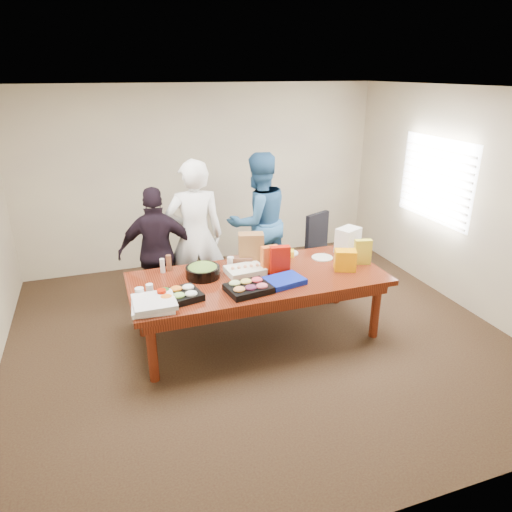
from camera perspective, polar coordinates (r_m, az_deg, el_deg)
name	(u,v)px	position (r m, az deg, el deg)	size (l,w,h in m)	color
floor	(258,336)	(5.47, 0.27, -9.79)	(5.50, 5.00, 0.02)	#47301E
ceiling	(259,87)	(4.66, 0.34, 20.01)	(5.50, 5.00, 0.02)	white
wall_back	(204,177)	(7.22, -6.43, 9.67)	(5.50, 0.04, 2.70)	beige
wall_front	(402,350)	(2.88, 17.49, -11.00)	(5.50, 0.04, 2.70)	beige
wall_right	(468,202)	(6.33, 24.62, 6.07)	(0.04, 5.00, 2.70)	beige
window_panel	(435,180)	(6.71, 21.18, 8.72)	(0.03, 1.40, 1.10)	white
window_blinds	(433,180)	(6.68, 20.92, 8.71)	(0.04, 1.36, 1.00)	beige
conference_table	(258,307)	(5.28, 0.28, -6.23)	(2.80, 1.20, 0.75)	#4C1C0F
office_chair	(322,255)	(6.43, 8.08, 0.12)	(0.51, 0.51, 1.00)	black
person_center	(195,237)	(5.75, -7.46, 2.35)	(0.70, 0.46, 1.92)	white
person_right	(258,222)	(6.32, 0.28, 4.20)	(0.92, 0.71, 1.88)	#2E6399
person_left	(158,252)	(5.74, -11.94, 0.43)	(0.95, 0.39, 1.62)	black
veggie_tray	(178,296)	(4.67, -9.60, -4.90)	(0.44, 0.34, 0.07)	black
fruit_tray	(248,289)	(4.76, -0.95, -4.02)	(0.44, 0.34, 0.07)	black
sheet_cake	(245,271)	(5.17, -1.35, -1.80)	(0.41, 0.31, 0.07)	silver
salad_bowl	(203,272)	(5.10, -6.56, -1.97)	(0.37, 0.37, 0.12)	black
chip_bag_blue	(284,281)	(4.95, 3.50, -3.05)	(0.40, 0.30, 0.06)	#0A1E9E
chip_bag_red	(280,260)	(5.13, 2.95, -0.50)	(0.22, 0.09, 0.32)	#B51405
chip_bag_yellow	(363,252)	(5.53, 12.96, 0.50)	(0.20, 0.08, 0.30)	gold
chip_bag_orange	(270,259)	(5.17, 1.72, -0.39)	(0.20, 0.09, 0.30)	#DA5E1E
mayo_jar	(231,262)	(5.33, -3.14, -0.76)	(0.08, 0.08, 0.12)	white
mustard_bottle	(257,256)	(5.43, 0.08, 0.05)	(0.06, 0.06, 0.18)	#EAF803
dressing_bottle	(169,263)	(5.31, -10.67, -0.86)	(0.06, 0.06, 0.19)	brown
ranch_bottle	(162,266)	(5.28, -11.43, -1.18)	(0.05, 0.05, 0.16)	silver
banana_bunch	(285,253)	(5.66, 3.57, 0.34)	(0.22, 0.13, 0.07)	yellow
bread_loaf	(240,261)	(5.37, -1.96, -0.66)	(0.28, 0.12, 0.11)	brown
kraft_bag	(251,249)	(5.37, -0.61, 0.88)	(0.29, 0.17, 0.38)	brown
red_cup	(162,295)	(4.65, -11.50, -4.76)	(0.09, 0.09, 0.12)	#AC1600
clear_cup_a	(140,294)	(4.73, -14.11, -4.54)	(0.09, 0.09, 0.12)	white
clear_cup_b	(150,289)	(4.84, -12.94, -3.95)	(0.07, 0.07, 0.10)	white
pizza_box_lower	(153,305)	(4.56, -12.56, -5.94)	(0.40, 0.40, 0.05)	white
pizza_box_upper	(154,302)	(4.53, -12.41, -5.52)	(0.40, 0.40, 0.05)	silver
plate_a	(322,258)	(5.66, 8.14, -0.19)	(0.25, 0.25, 0.01)	silver
plate_b	(289,253)	(5.75, 4.03, 0.37)	(0.24, 0.24, 0.01)	silver
dip_bowl_a	(280,259)	(5.50, 2.97, -0.43)	(0.14, 0.14, 0.06)	silver
dip_bowl_b	(193,274)	(5.15, -7.81, -2.19)	(0.15, 0.15, 0.06)	beige
grocery_bag_white	(348,240)	(5.86, 11.23, 1.94)	(0.29, 0.21, 0.31)	white
grocery_bag_yellow	(345,260)	(5.33, 10.89, -0.49)	(0.24, 0.16, 0.24)	#FF9E00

